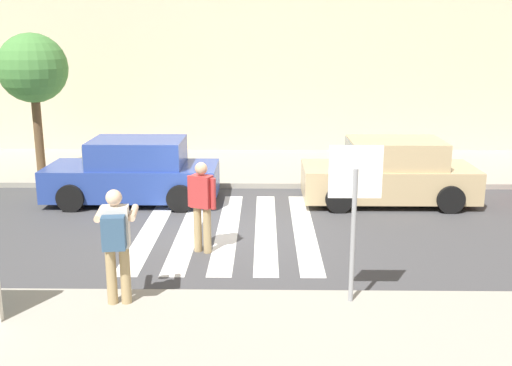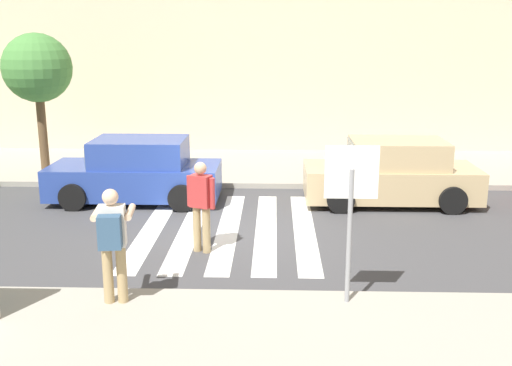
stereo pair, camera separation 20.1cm
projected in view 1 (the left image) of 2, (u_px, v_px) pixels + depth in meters
The scene contains 14 objects.
ground_plane at pixel (227, 232), 12.41m from camera, with size 120.00×120.00×0.00m, color #424244.
sidewalk_far at pixel (239, 167), 18.21m from camera, with size 60.00×4.80×0.14m, color #9E998C.
building_facade_far at pixel (244, 71), 21.85m from camera, with size 56.00×4.00×5.37m, color beige.
crosswalk_stripe_0 at pixel (152, 228), 12.63m from camera, with size 0.44×5.20×0.01m, color silver.
crosswalk_stripe_1 at pixel (190, 229), 12.61m from camera, with size 0.44×5.20×0.01m, color silver.
crosswalk_stripe_2 at pixel (228, 229), 12.60m from camera, with size 0.44×5.20×0.01m, color silver.
crosswalk_stripe_3 at pixel (266, 229), 12.59m from camera, with size 0.44×5.20×0.01m, color silver.
crosswalk_stripe_4 at pixel (304, 229), 12.58m from camera, with size 0.44×5.20×0.01m, color silver.
stop_sign at pixel (355, 190), 8.49m from camera, with size 0.76×0.08×2.34m.
photographer_with_backpack at pixel (116, 237), 8.54m from camera, with size 0.64×0.89×1.72m.
pedestrian_crossing at pixel (202, 202), 11.04m from camera, with size 0.54×0.37×1.72m.
parked_car_blue at pixel (134, 173), 14.50m from camera, with size 4.10×1.92×1.55m.
parked_car_tan at pixel (390, 173), 14.41m from camera, with size 4.10×1.92×1.55m.
street_tree_west at pixel (33, 69), 16.09m from camera, with size 1.86×1.86×3.90m.
Camera 1 is at (0.76, -11.79, 3.98)m, focal length 42.00 mm.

